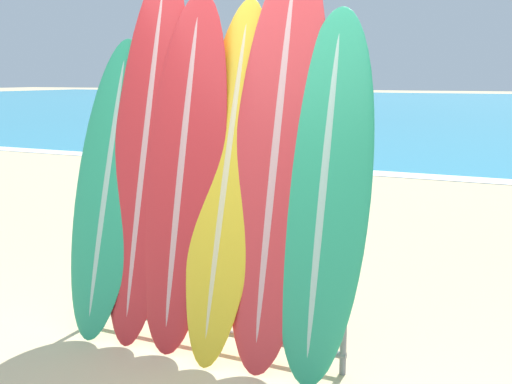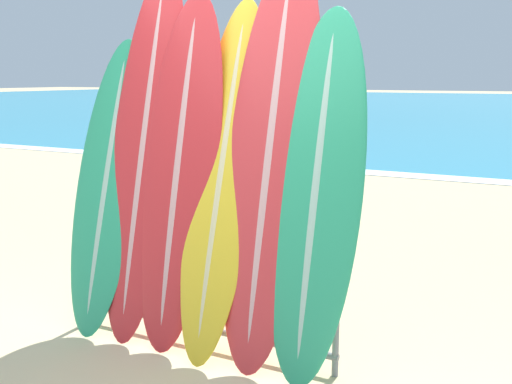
{
  "view_description": "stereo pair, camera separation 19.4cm",
  "coord_description": "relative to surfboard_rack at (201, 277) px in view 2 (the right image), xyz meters",
  "views": [
    {
      "loc": [
        1.57,
        -2.77,
        1.77
      ],
      "look_at": [
        -0.28,
        1.31,
        0.91
      ],
      "focal_mm": 42.0,
      "sensor_mm": 36.0,
      "label": 1
    },
    {
      "loc": [
        1.75,
        -2.68,
        1.77
      ],
      "look_at": [
        -0.28,
        1.31,
        0.91
      ],
      "focal_mm": 42.0,
      "sensor_mm": 36.0,
      "label": 2
    }
  ],
  "objects": [
    {
      "name": "surfboard_slot_2",
      "position": [
        -0.17,
        0.04,
        0.69
      ],
      "size": [
        0.58,
        0.63,
        2.34
      ],
      "color": "red",
      "rests_on": "ground_plane"
    },
    {
      "name": "person_near_water",
      "position": [
        -1.64,
        5.52,
        0.5
      ],
      "size": [
        0.3,
        0.24,
        1.8
      ],
      "rotation": [
        0.0,
        0.0,
        0.2
      ],
      "color": "#A87A5B",
      "rests_on": "ground_plane"
    },
    {
      "name": "person_mid_beach",
      "position": [
        -1.11,
        4.29,
        0.35
      ],
      "size": [
        0.24,
        0.26,
        1.53
      ],
      "rotation": [
        0.0,
        0.0,
        2.18
      ],
      "color": "#A87A5B",
      "rests_on": "ground_plane"
    },
    {
      "name": "surfboard_slot_0",
      "position": [
        -0.77,
        0.02,
        0.54
      ],
      "size": [
        0.55,
        0.65,
        2.05
      ],
      "color": "#289E70",
      "rests_on": "ground_plane"
    },
    {
      "name": "surfboard_slot_4",
      "position": [
        0.47,
        0.07,
        0.8
      ],
      "size": [
        0.59,
        0.72,
        2.56
      ],
      "color": "red",
      "rests_on": "ground_plane"
    },
    {
      "name": "surfboard_slot_1",
      "position": [
        -0.49,
        0.08,
        0.8
      ],
      "size": [
        0.55,
        0.7,
        2.55
      ],
      "color": "red",
      "rests_on": "ground_plane"
    },
    {
      "name": "surfboard_slot_3",
      "position": [
        0.15,
        0.05,
        0.66
      ],
      "size": [
        0.49,
        0.78,
        2.29
      ],
      "color": "yellow",
      "rests_on": "ground_plane"
    },
    {
      "name": "surfboard_rack",
      "position": [
        0.0,
        0.0,
        0.0
      ],
      "size": [
        1.92,
        0.04,
        0.89
      ],
      "color": "slate",
      "rests_on": "ground_plane"
    },
    {
      "name": "surfboard_slot_5",
      "position": [
        0.8,
        0.02,
        0.62
      ],
      "size": [
        0.55,
        0.63,
        2.2
      ],
      "color": "#289E70",
      "rests_on": "ground_plane"
    }
  ]
}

